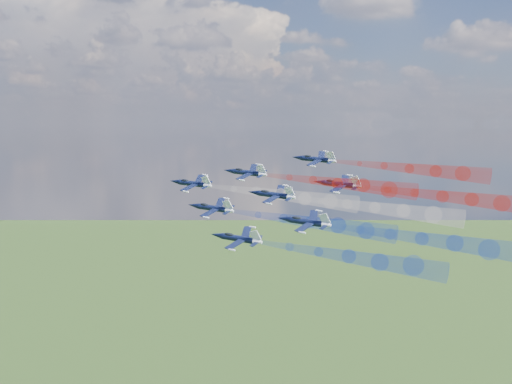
# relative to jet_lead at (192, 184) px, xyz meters

# --- Properties ---
(jet_lead) EXTENTS (14.85, 13.96, 7.00)m
(jet_lead) POSITION_rel_jet_lead_xyz_m (0.00, 0.00, 0.00)
(jet_lead) COLOR black
(trail_lead) EXTENTS (33.52, 19.75, 7.37)m
(trail_lead) POSITION_rel_jet_lead_xyz_m (20.39, -9.81, -1.52)
(trail_lead) COLOR white
(jet_inner_left) EXTENTS (14.85, 13.96, 7.00)m
(jet_inner_left) POSITION_rel_jet_lead_xyz_m (5.63, -11.71, -4.24)
(jet_inner_left) COLOR black
(trail_inner_left) EXTENTS (33.52, 19.75, 7.37)m
(trail_inner_left) POSITION_rel_jet_lead_xyz_m (26.02, -21.52, -5.76)
(trail_inner_left) COLOR blue
(jet_inner_right) EXTENTS (14.85, 13.96, 7.00)m
(jet_inner_right) POSITION_rel_jet_lead_xyz_m (12.77, 1.96, 2.44)
(jet_inner_right) COLOR black
(trail_inner_right) EXTENTS (33.52, 19.75, 7.37)m
(trail_inner_right) POSITION_rel_jet_lead_xyz_m (33.17, -7.85, 0.92)
(trail_inner_right) COLOR red
(jet_outer_left) EXTENTS (14.85, 13.96, 7.00)m
(jet_outer_left) POSITION_rel_jet_lead_xyz_m (11.64, -24.78, -8.53)
(jet_outer_left) COLOR black
(trail_outer_left) EXTENTS (33.52, 19.75, 7.37)m
(trail_outer_left) POSITION_rel_jet_lead_xyz_m (32.03, -34.59, -10.05)
(trail_outer_left) COLOR blue
(jet_center_third) EXTENTS (14.85, 13.96, 7.00)m
(jet_center_third) POSITION_rel_jet_lead_xyz_m (18.86, -10.48, -1.47)
(jet_center_third) COLOR black
(trail_center_third) EXTENTS (33.52, 19.75, 7.37)m
(trail_center_third) POSITION_rel_jet_lead_xyz_m (39.25, -20.30, -2.99)
(trail_center_third) COLOR white
(jet_outer_right) EXTENTS (14.85, 13.96, 7.00)m
(jet_outer_right) POSITION_rel_jet_lead_xyz_m (29.41, 5.38, 5.44)
(jet_outer_right) COLOR black
(trail_outer_right) EXTENTS (33.52, 19.75, 7.37)m
(trail_outer_right) POSITION_rel_jet_lead_xyz_m (49.80, -4.44, 3.93)
(trail_outer_right) COLOR red
(jet_rear_left) EXTENTS (14.85, 13.96, 7.00)m
(jet_rear_left) POSITION_rel_jet_lead_xyz_m (25.08, -23.89, -5.33)
(jet_rear_left) COLOR black
(trail_rear_left) EXTENTS (33.52, 19.75, 7.37)m
(trail_rear_left) POSITION_rel_jet_lead_xyz_m (45.47, -33.70, -6.85)
(trail_rear_left) COLOR blue
(jet_rear_right) EXTENTS (14.85, 13.96, 7.00)m
(jet_rear_right) POSITION_rel_jet_lead_xyz_m (33.65, -6.57, 0.51)
(jet_rear_right) COLOR black
(trail_rear_right) EXTENTS (33.52, 19.75, 7.37)m
(trail_rear_right) POSITION_rel_jet_lead_xyz_m (54.04, -16.38, -1.01)
(trail_rear_right) COLOR red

